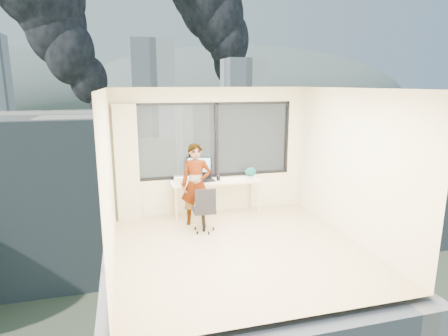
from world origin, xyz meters
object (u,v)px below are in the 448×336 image
object	(u,v)px
handbag	(251,172)
game_console	(182,178)
desk	(216,198)
laptop	(205,175)
chair	(204,209)
monitor	(199,168)
person	(196,185)

from	to	relation	value
handbag	game_console	bearing A→B (deg)	-165.38
desk	laptop	distance (m)	0.54
chair	handbag	distance (m)	1.59
desk	laptop	xyz separation A→B (m)	(-0.22, 0.02, 0.50)
monitor	chair	bearing A→B (deg)	-85.24
person	monitor	xyz separation A→B (m)	(0.15, 0.43, 0.21)
person	monitor	world-z (taller)	person
desk	handbag	distance (m)	0.94
game_console	person	bearing A→B (deg)	-66.18
game_console	laptop	bearing A→B (deg)	-17.51
desk	handbag	size ratio (longest dim) A/B	7.42
monitor	laptop	xyz separation A→B (m)	(0.10, -0.06, -0.13)
desk	handbag	bearing A→B (deg)	10.78
person	game_console	size ratio (longest dim) A/B	5.10
person	monitor	size ratio (longest dim) A/B	3.14
chair	handbag	world-z (taller)	handbag
laptop	handbag	distance (m)	1.03
game_console	laptop	distance (m)	0.48
chair	laptop	bearing A→B (deg)	77.21
laptop	person	bearing A→B (deg)	-131.47
desk	monitor	xyz separation A→B (m)	(-0.32, 0.08, 0.63)
chair	game_console	world-z (taller)	chair
laptop	chair	bearing A→B (deg)	-111.58
desk	monitor	size ratio (longest dim) A/B	3.60
desk	laptop	size ratio (longest dim) A/B	4.56
laptop	game_console	bearing A→B (deg)	150.11
monitor	laptop	world-z (taller)	monitor
chair	game_console	size ratio (longest dim) A/B	2.83
chair	person	xyz separation A→B (m)	(-0.05, 0.43, 0.35)
desk	chair	xyz separation A→B (m)	(-0.42, -0.78, 0.06)
desk	game_console	world-z (taller)	game_console
monitor	laptop	distance (m)	0.17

